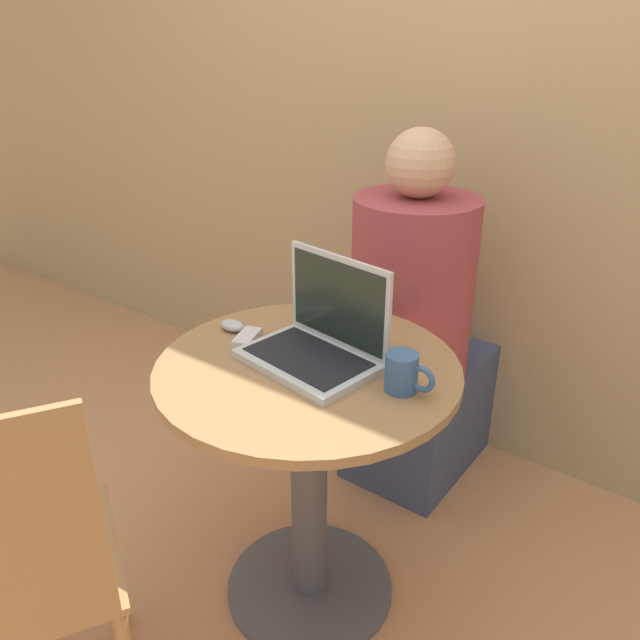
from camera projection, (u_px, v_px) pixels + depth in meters
The scene contains 9 objects.
ground_plane at pixel (310, 588), 1.83m from camera, with size 12.00×12.00×0.00m, color tan.
back_wall at pixel (494, 93), 2.00m from camera, with size 7.00×0.05×2.60m.
round_table at pixel (309, 446), 1.61m from camera, with size 0.75×0.75×0.75m.
laptop at pixel (318, 339), 1.51m from camera, with size 0.35×0.27×0.25m.
cell_phone at pixel (247, 337), 1.62m from camera, with size 0.08×0.11×0.02m.
computer_mouse at pixel (232, 325), 1.67m from camera, with size 0.07×0.05×0.03m.
coffee_cup at pixel (403, 373), 1.38m from camera, with size 0.12×0.07×0.09m.
chair_empty at pixel (18, 583), 1.25m from camera, with size 0.55×0.55×0.93m.
person_seated at pixel (417, 346), 2.11m from camera, with size 0.39×0.60×1.24m.
Camera 1 is at (0.81, -1.05, 1.49)m, focal length 35.00 mm.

